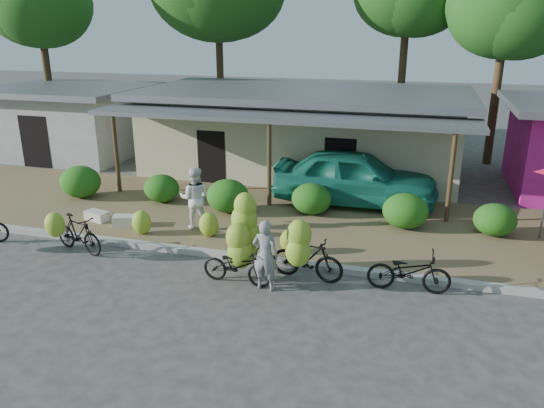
# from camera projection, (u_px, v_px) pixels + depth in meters

# --- Properties ---
(ground) EXTENTS (100.00, 100.00, 0.00)m
(ground) POSITION_uv_depth(u_px,v_px,m) (194.00, 293.00, 12.05)
(ground) COLOR #3D3B38
(ground) RESTS_ON ground
(sidewalk) EXTENTS (60.00, 6.00, 0.12)m
(sidewalk) POSITION_uv_depth(u_px,v_px,m) (260.00, 218.00, 16.59)
(sidewalk) COLOR brown
(sidewalk) RESTS_ON ground
(curb) EXTENTS (60.00, 0.25, 0.15)m
(curb) POSITION_uv_depth(u_px,v_px,m) (225.00, 255.00, 13.85)
(curb) COLOR #A8A399
(curb) RESTS_ON ground
(shop_main) EXTENTS (13.00, 8.50, 3.35)m
(shop_main) POSITION_uv_depth(u_px,v_px,m) (303.00, 130.00, 21.45)
(shop_main) COLOR #B8B18B
(shop_main) RESTS_ON ground
(shop_grey) EXTENTS (7.00, 6.00, 3.15)m
(shop_grey) POSITION_uv_depth(u_px,v_px,m) (70.00, 120.00, 24.41)
(shop_grey) COLOR #AEAEA9
(shop_grey) RESTS_ON ground
(tree_back_left) EXTENTS (5.17, 5.04, 8.72)m
(tree_back_left) POSITION_uv_depth(u_px,v_px,m) (36.00, 2.00, 25.38)
(tree_back_left) COLOR #4E371F
(tree_back_left) RESTS_ON ground
(tree_near_right) EXTENTS (4.77, 4.61, 8.12)m
(tree_near_right) POSITION_uv_depth(u_px,v_px,m) (502.00, 10.00, 21.40)
(tree_near_right) COLOR #4E371F
(tree_near_right) RESTS_ON ground
(hedge_0) EXTENTS (1.41, 1.27, 1.10)m
(hedge_0) POSITION_uv_depth(u_px,v_px,m) (80.00, 182.00, 18.21)
(hedge_0) COLOR #194F12
(hedge_0) RESTS_ON sidewalk
(hedge_1) EXTENTS (1.20, 1.08, 0.93)m
(hedge_1) POSITION_uv_depth(u_px,v_px,m) (162.00, 188.00, 17.75)
(hedge_1) COLOR #194F12
(hedge_1) RESTS_ON sidewalk
(hedge_2) EXTENTS (1.36, 1.22, 1.06)m
(hedge_2) POSITION_uv_depth(u_px,v_px,m) (228.00, 196.00, 16.76)
(hedge_2) COLOR #194F12
(hedge_2) RESTS_ON sidewalk
(hedge_3) EXTENTS (1.25, 1.13, 0.98)m
(hedge_3) POSITION_uv_depth(u_px,v_px,m) (311.00, 199.00, 16.61)
(hedge_3) COLOR #194F12
(hedge_3) RESTS_ON sidewalk
(hedge_4) EXTENTS (1.33, 1.19, 1.04)m
(hedge_4) POSITION_uv_depth(u_px,v_px,m) (405.00, 211.00, 15.45)
(hedge_4) COLOR #194F12
(hedge_4) RESTS_ON sidewalk
(hedge_5) EXTENTS (1.18, 1.06, 0.92)m
(hedge_5) POSITION_uv_depth(u_px,v_px,m) (495.00, 220.00, 14.91)
(hedge_5) COLOR #194F12
(hedge_5) RESTS_ON sidewalk
(bike_left) EXTENTS (1.79, 1.33, 1.32)m
(bike_left) POSITION_uv_depth(u_px,v_px,m) (75.00, 232.00, 13.98)
(bike_left) COLOR black
(bike_left) RESTS_ON ground
(bike_center) EXTENTS (1.74, 1.17, 2.08)m
(bike_center) POSITION_uv_depth(u_px,v_px,m) (241.00, 247.00, 12.48)
(bike_center) COLOR black
(bike_center) RESTS_ON ground
(bike_right) EXTENTS (1.83, 1.25, 1.72)m
(bike_right) POSITION_uv_depth(u_px,v_px,m) (305.00, 254.00, 12.33)
(bike_right) COLOR black
(bike_right) RESTS_ON ground
(bike_far_right) EXTENTS (1.91, 0.77, 0.98)m
(bike_far_right) POSITION_uv_depth(u_px,v_px,m) (409.00, 271.00, 12.00)
(bike_far_right) COLOR black
(bike_far_right) RESTS_ON ground
(loose_banana_a) EXTENTS (0.56, 0.48, 0.70)m
(loose_banana_a) POSITION_uv_depth(u_px,v_px,m) (142.00, 222.00, 15.04)
(loose_banana_a) COLOR #97B82E
(loose_banana_a) RESTS_ON sidewalk
(loose_banana_b) EXTENTS (0.56, 0.48, 0.70)m
(loose_banana_b) POSITION_uv_depth(u_px,v_px,m) (209.00, 225.00, 14.86)
(loose_banana_b) COLOR #97B82E
(loose_banana_b) RESTS_ON sidewalk
(loose_banana_c) EXTENTS (0.51, 0.44, 0.64)m
(loose_banana_c) POSITION_uv_depth(u_px,v_px,m) (290.00, 241.00, 13.82)
(loose_banana_c) COLOR #97B82E
(loose_banana_c) RESTS_ON sidewalk
(sack_near) EXTENTS (0.93, 0.63, 0.30)m
(sack_near) POSITION_uv_depth(u_px,v_px,m) (128.00, 220.00, 15.74)
(sack_near) COLOR beige
(sack_near) RESTS_ON sidewalk
(sack_far) EXTENTS (0.82, 0.57, 0.28)m
(sack_far) POSITION_uv_depth(u_px,v_px,m) (97.00, 216.00, 16.16)
(sack_far) COLOR beige
(sack_far) RESTS_ON sidewalk
(vendor) EXTENTS (0.65, 0.45, 1.69)m
(vendor) POSITION_uv_depth(u_px,v_px,m) (265.00, 255.00, 11.98)
(vendor) COLOR gray
(vendor) RESTS_ON ground
(bystander) EXTENTS (1.03, 0.89, 1.82)m
(bystander) POSITION_uv_depth(u_px,v_px,m) (195.00, 198.00, 15.33)
(bystander) COLOR white
(bystander) RESTS_ON sidewalk
(teal_van) EXTENTS (5.41, 2.31, 1.82)m
(teal_van) POSITION_uv_depth(u_px,v_px,m) (355.00, 177.00, 17.40)
(teal_van) COLOR #1A7660
(teal_van) RESTS_ON sidewalk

